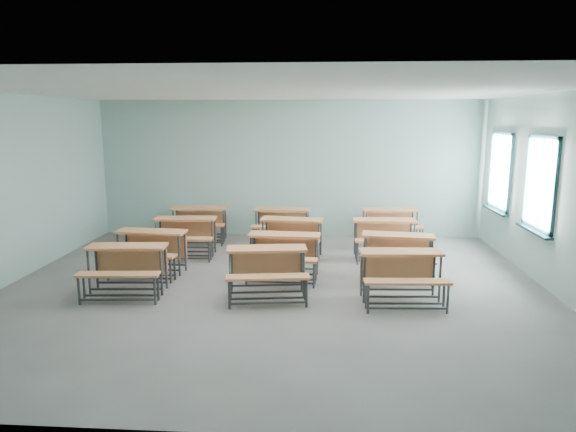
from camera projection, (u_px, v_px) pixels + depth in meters
name	position (u px, v px, depth m)	size (l,w,h in m)	color
room	(278.00, 193.00, 8.23)	(9.04, 8.04, 3.24)	slate
desk_unit_r0c0	(126.00, 263.00, 8.14)	(1.30, 0.92, 0.78)	#C87848
desk_unit_r0c1	(267.00, 265.00, 8.00)	(1.35, 1.00, 0.78)	#C87848
desk_unit_r0c2	(402.00, 269.00, 7.79)	(1.30, 0.91, 0.78)	#C87848
desk_unit_r1c0	(149.00, 246.00, 9.23)	(1.31, 0.93, 0.78)	#C87848
desk_unit_r1c1	(284.00, 249.00, 8.97)	(1.30, 0.91, 0.78)	#C87848
desk_unit_r1c2	(398.00, 250.00, 8.92)	(1.34, 0.99, 0.78)	#C87848
desk_unit_r2c0	(185.00, 231.00, 10.44)	(1.29, 0.90, 0.78)	#C87848
desk_unit_r2c1	(291.00, 232.00, 10.33)	(1.33, 0.97, 0.78)	#C87848
desk_unit_r2c2	(385.00, 233.00, 10.25)	(1.27, 0.87, 0.78)	#C87848
desk_unit_r3c0	(199.00, 219.00, 11.72)	(1.30, 0.92, 0.78)	#C87848
desk_unit_r3c1	(282.00, 220.00, 11.51)	(1.28, 0.89, 0.78)	#C87848
desk_unit_r3c2	(391.00, 221.00, 11.48)	(1.34, 0.99, 0.78)	#C87848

